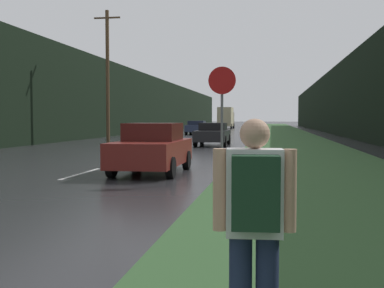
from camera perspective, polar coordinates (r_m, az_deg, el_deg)
The scene contains 12 objects.
grass_verge at distance 41.10m, azimuth 11.45°, elevation 0.64°, with size 6.00×240.00×0.02m, color #33562D.
lane_stripe_c at distance 14.95m, azimuth -13.02°, elevation -3.43°, with size 0.12×3.00×0.01m, color silver.
lane_stripe_d at distance 21.56m, azimuth -5.92°, elevation -1.42°, with size 0.12×3.00×0.01m, color silver.
treeline_far_side at distance 53.48m, azimuth -7.90°, elevation 4.98°, with size 2.00×140.00×7.07m, color black.
treeline_near_side at distance 51.62m, azimuth 17.78°, elevation 4.99°, with size 2.00×140.00×7.17m, color black.
utility_pole_far at distance 33.06m, azimuth -9.97°, elevation 8.03°, with size 1.80×0.24×8.89m.
stop_sign at distance 12.49m, azimuth 3.57°, elevation 3.92°, with size 0.71×0.07×3.01m.
hitchhiker_with_backpack at distance 3.38m, azimuth 7.40°, elevation -9.03°, with size 0.58×0.42×1.66m.
car_passing_near at distance 14.75m, azimuth -4.74°, elevation -0.53°, with size 1.91×4.08×1.53m.
car_passing_far at distance 29.95m, azimuth 2.48°, elevation 1.20°, with size 1.96×4.41×1.41m.
car_oncoming at distance 50.86m, azimuth 0.60°, elevation 1.98°, with size 2.04×4.41×1.45m.
delivery_truck at distance 83.59m, azimuth 4.05°, elevation 3.14°, with size 2.50×7.82×3.62m.
Camera 1 is at (5.68, -1.04, 1.66)m, focal length 45.00 mm.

